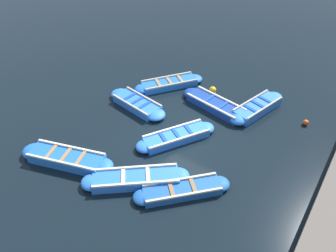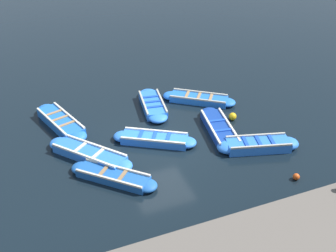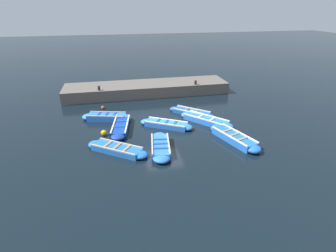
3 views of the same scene
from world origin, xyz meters
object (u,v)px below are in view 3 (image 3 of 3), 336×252
at_px(boat_inner_gap, 206,120).
at_px(bollard_mid_north, 99,88).
at_px(buoy_orange_near, 104,133).
at_px(boat_drifting, 166,124).
at_px(boat_stern_in, 107,117).
at_px(boat_near_quay, 121,126).
at_px(boat_broadside, 160,146).
at_px(boat_tucked, 234,138).
at_px(buoy_yellow_far, 103,108).
at_px(bollard_north, 196,82).
at_px(boat_bow_out, 117,149).
at_px(boat_outer_left, 191,112).

height_order(boat_inner_gap, bollard_mid_north, bollard_mid_north).
bearing_deg(buoy_orange_near, boat_drifting, -83.85).
bearing_deg(boat_stern_in, boat_near_quay, -152.65).
height_order(boat_broadside, boat_stern_in, boat_stern_in).
distance_m(boat_broadside, bollard_mid_north, 9.45).
xyz_separation_m(boat_stern_in, boat_near_quay, (-1.69, -0.87, -0.02)).
height_order(boat_tucked, buoy_yellow_far, boat_tucked).
xyz_separation_m(boat_tucked, boat_near_quay, (3.04, 6.35, -0.03)).
xyz_separation_m(boat_drifting, bollard_north, (6.00, -3.87, 0.95)).
height_order(boat_bow_out, buoy_orange_near, boat_bow_out).
bearing_deg(bollard_north, boat_tucked, 177.27).
height_order(boat_broadside, bollard_mid_north, bollard_mid_north).
relative_size(boat_outer_left, buoy_yellow_far, 12.10).
xyz_separation_m(boat_bow_out, buoy_orange_near, (2.13, 0.70, 0.02)).
relative_size(bollard_north, bollard_mid_north, 1.00).
distance_m(boat_broadside, boat_near_quay, 3.67).
distance_m(boat_broadside, buoy_orange_near, 3.85).
bearing_deg(boat_drifting, buoy_yellow_far, 44.29).
bearing_deg(boat_bow_out, buoy_yellow_far, 6.79).
distance_m(boat_tucked, buoy_orange_near, 7.75).
height_order(boat_tucked, buoy_orange_near, boat_tucked).
bearing_deg(boat_inner_gap, boat_bow_out, 113.64).
relative_size(boat_stern_in, boat_drifting, 1.02).
distance_m(boat_near_quay, bollard_mid_north, 5.94).
bearing_deg(boat_broadside, boat_bow_out, 84.31).
xyz_separation_m(boat_near_quay, bollard_mid_north, (5.70, 1.37, 0.94)).
height_order(boat_outer_left, boat_inner_gap, boat_inner_gap).
distance_m(boat_drifting, bollard_mid_north, 7.42).
bearing_deg(boat_broadside, bollard_mid_north, 20.90).
distance_m(boat_broadside, boat_stern_in, 5.57).
relative_size(boat_bow_out, buoy_orange_near, 9.58).
height_order(boat_bow_out, boat_outer_left, boat_bow_out).
bearing_deg(boat_broadside, boat_inner_gap, -52.02).
bearing_deg(boat_bow_out, bollard_mid_north, 6.79).
height_order(bollard_mid_north, buoy_orange_near, bollard_mid_north).
bearing_deg(boat_near_quay, boat_inner_gap, -92.32).
relative_size(boat_bow_out, bollard_mid_north, 9.74).
distance_m(boat_outer_left, buoy_yellow_far, 6.72).
bearing_deg(boat_inner_gap, boat_broadside, 127.98).
relative_size(boat_broadside, boat_stern_in, 0.98).
relative_size(boat_tucked, boat_drifting, 1.13).
bearing_deg(boat_bow_out, boat_near_quay, -7.03).
bearing_deg(bollard_north, boat_near_quay, 130.12).
bearing_deg(boat_inner_gap, boat_drifting, 91.44).
bearing_deg(bollard_north, buoy_yellow_far, 103.17).
xyz_separation_m(boat_outer_left, bollard_mid_north, (4.29, 6.48, 0.97)).
relative_size(boat_stern_in, buoy_yellow_far, 13.95).
xyz_separation_m(boat_inner_gap, buoy_orange_near, (-0.49, 6.70, -0.00)).
height_order(boat_inner_gap, buoy_orange_near, boat_inner_gap).
distance_m(boat_near_quay, boat_drifting, 2.91).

